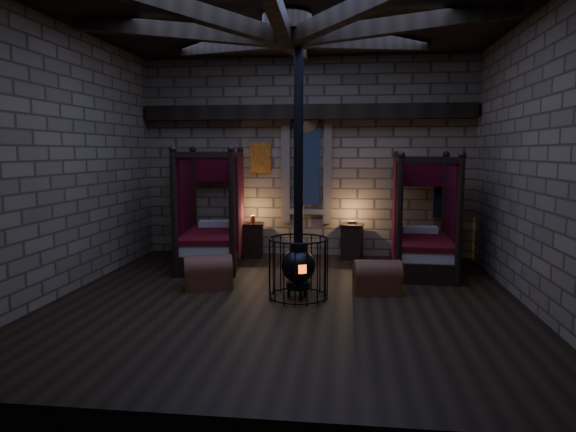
# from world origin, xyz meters

# --- Properties ---
(room) EXTENTS (7.02, 7.02, 4.29)m
(room) POSITION_xyz_m (-0.00, 0.09, 3.74)
(room) COLOR black
(room) RESTS_ON ground
(bed_left) EXTENTS (1.40, 2.26, 2.23)m
(bed_left) POSITION_xyz_m (-1.78, 2.31, 0.55)
(bed_left) COLOR black
(bed_left) RESTS_ON ground
(bed_right) EXTENTS (1.18, 2.10, 2.14)m
(bed_right) POSITION_xyz_m (2.30, 2.22, 0.53)
(bed_right) COLOR black
(bed_right) RESTS_ON ground
(trunk_left) EXTENTS (0.88, 0.71, 0.56)m
(trunk_left) POSITION_xyz_m (-1.37, 0.52, 0.25)
(trunk_left) COLOR brown
(trunk_left) RESTS_ON ground
(trunk_right) EXTENTS (0.78, 0.55, 0.54)m
(trunk_right) POSITION_xyz_m (1.38, 0.57, 0.24)
(trunk_right) COLOR brown
(trunk_right) RESTS_ON ground
(nightstand_left) EXTENTS (0.51, 0.49, 0.90)m
(nightstand_left) POSITION_xyz_m (-1.10, 3.06, 0.38)
(nightstand_left) COLOR black
(nightstand_left) RESTS_ON ground
(nightstand_right) EXTENTS (0.52, 0.50, 0.81)m
(nightstand_right) POSITION_xyz_m (0.99, 3.13, 0.38)
(nightstand_right) COLOR black
(nightstand_right) RESTS_ON ground
(stove) EXTENTS (0.92, 0.92, 4.05)m
(stove) POSITION_xyz_m (0.16, 0.11, 0.59)
(stove) COLOR black
(stove) RESTS_ON ground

